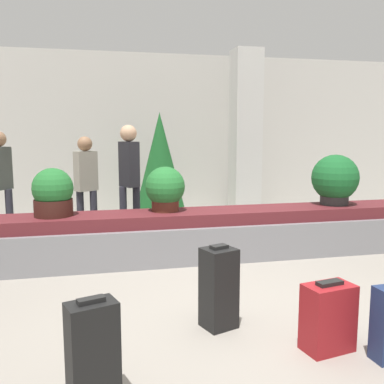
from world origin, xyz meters
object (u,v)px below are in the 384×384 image
Objects in this scene: traveler_2 at (0,176)px; suitcase_3 at (93,355)px; potted_plant_0 at (335,180)px; traveler_0 at (86,179)px; potted_plant_2 at (53,193)px; potted_plant_1 at (165,189)px; pillar at (245,135)px; suitcase_2 at (328,317)px; suitcase_0 at (219,288)px; decorated_tree at (160,165)px; traveler_1 at (129,172)px.

suitcase_3 is at bearing 51.59° from traveler_2.
traveler_0 is at bearing 159.96° from potted_plant_0.
suitcase_3 is 3.04m from potted_plant_2.
potted_plant_1 is 0.98× the size of potted_plant_2.
potted_plant_1 is 1.39m from potted_plant_2.
potted_plant_2 is 0.35× the size of traveler_2.
pillar is 5.86× the size of suitcase_2.
decorated_tree is at bearing 69.13° from suitcase_0.
suitcase_3 is at bearing 179.67° from suitcase_2.
traveler_1 is at bearing 44.66° from potted_plant_2.
potted_plant_0 is at bearing -78.71° from pillar.
traveler_2 reaches higher than suitcase_3.
suitcase_2 is 0.94× the size of potted_plant_1.
potted_plant_0 reaches higher than potted_plant_1.
suitcase_3 is 4.61m from traveler_2.
potted_plant_1 is at bearing 179.81° from potted_plant_0.
traveler_1 is (-1.21, 3.63, 0.80)m from suitcase_2.
suitcase_0 is at bearing 130.78° from suitcase_2.
decorated_tree is (-0.60, 4.63, 0.82)m from suitcase_2.
potted_plant_2 is at bearing -128.93° from decorated_tree.
suitcase_3 is at bearing -33.54° from traveler_1.
decorated_tree is (2.49, 0.59, 0.09)m from traveler_2.
potted_plant_1 is at bearing 1.32° from potted_plant_2.
traveler_0 is 0.90× the size of traveler_1.
decorated_tree is (0.10, 4.07, 0.74)m from suitcase_0.
potted_plant_2 is at bearing -143.66° from pillar.
suitcase_3 is 0.97× the size of potted_plant_0.
decorated_tree is at bearing 137.61° from traveler_2.
traveler_2 is at bearing 105.01° from suitcase_0.
traveler_2 reaches higher than suitcase_0.
suitcase_0 is 3.60m from traveler_0.
suitcase_0 is 4.27m from traveler_2.
pillar reaches higher than suitcase_0.
potted_plant_2 is (-3.34, -2.46, -0.69)m from pillar.
traveler_0 reaches higher than potted_plant_1.
traveler_0 is 1.44m from decorated_tree.
potted_plant_2 is at bearing -71.28° from traveler_1.
suitcase_0 is 1.01× the size of potted_plant_0.
suitcase_2 is 4.74m from decorated_tree.
potted_plant_2 is at bearing -178.68° from potted_plant_1.
suitcase_0 is at bearing -86.76° from potted_plant_1.
potted_plant_1 is (-2.43, 0.01, -0.06)m from potted_plant_0.
suitcase_3 is 4.04m from traveler_1.
suitcase_0 is 3.19m from traveler_1.
potted_plant_0 is (3.35, 2.97, 0.65)m from suitcase_3.
decorated_tree is at bearing 83.56° from potted_plant_1.
suitcase_2 is 3.91m from traveler_1.
suitcase_2 is at bearing -50.01° from potted_plant_2.
traveler_0 is (0.37, 1.29, 0.03)m from potted_plant_2.
pillar is at bearing 101.29° from potted_plant_0.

